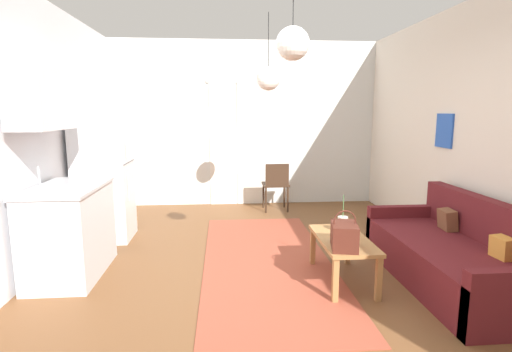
{
  "coord_description": "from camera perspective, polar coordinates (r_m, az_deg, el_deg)",
  "views": [
    {
      "loc": [
        -0.39,
        -3.31,
        1.64
      ],
      "look_at": [
        0.02,
        1.49,
        0.84
      ],
      "focal_mm": 27.47,
      "sensor_mm": 36.0,
      "label": 1
    }
  ],
  "objects": [
    {
      "name": "area_rug",
      "position": [
        4.4,
        1.6,
        -12.3
      ],
      "size": [
        1.37,
        3.35,
        0.01
      ],
      "primitive_type": "cube",
      "color": "#9E4733",
      "rests_on": "ground_plane"
    },
    {
      "name": "coffee_table",
      "position": [
        3.91,
        12.53,
        -9.67
      ],
      "size": [
        0.46,
        0.93,
        0.43
      ],
      "color": "#A87542",
      "rests_on": "ground_plane"
    },
    {
      "name": "kitchen_counter",
      "position": [
        4.29,
        -26.11,
        -3.38
      ],
      "size": [
        0.63,
        1.06,
        2.03
      ],
      "color": "silver",
      "rests_on": "ground_plane"
    },
    {
      "name": "accent_chair",
      "position": [
        6.43,
        2.93,
        -1.04
      ],
      "size": [
        0.43,
        0.41,
        0.8
      ],
      "rotation": [
        0.0,
        0.0,
        3.16
      ],
      "color": "#382619",
      "rests_on": "ground_plane"
    },
    {
      "name": "bamboo_vase",
      "position": [
        4.04,
        12.5,
        -6.88
      ],
      "size": [
        0.1,
        0.1,
        0.38
      ],
      "color": "beige",
      "rests_on": "coffee_table"
    },
    {
      "name": "pendant_lamp_near",
      "position": [
        3.37,
        5.37,
        18.65
      ],
      "size": [
        0.28,
        0.28,
        0.78
      ],
      "color": "black"
    },
    {
      "name": "ground_plane",
      "position": [
        3.73,
        1.75,
        -17.43
      ],
      "size": [
        5.14,
        7.66,
        0.1
      ],
      "primitive_type": "cube",
      "color": "brown"
    },
    {
      "name": "couch",
      "position": [
        4.26,
        27.21,
        -10.51
      ],
      "size": [
        0.88,
        1.97,
        0.82
      ],
      "color": "#5B191E",
      "rests_on": "ground_plane"
    },
    {
      "name": "handbag",
      "position": [
        3.58,
        12.73,
        -8.46
      ],
      "size": [
        0.28,
        0.36,
        0.35
      ],
      "color": "#512319",
      "rests_on": "coffee_table"
    },
    {
      "name": "wall_back",
      "position": [
        6.9,
        -1.64,
        7.49
      ],
      "size": [
        4.74,
        0.13,
        2.82
      ],
      "color": "silver",
      "rests_on": "ground_plane"
    },
    {
      "name": "pendant_lamp_far",
      "position": [
        5.01,
        1.8,
        13.98
      ],
      "size": [
        0.3,
        0.3,
        0.94
      ],
      "color": "black"
    },
    {
      "name": "refrigerator",
      "position": [
        5.33,
        -21.27,
        -0.31
      ],
      "size": [
        0.66,
        0.6,
        1.59
      ],
      "color": "white",
      "rests_on": "ground_plane"
    }
  ]
}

